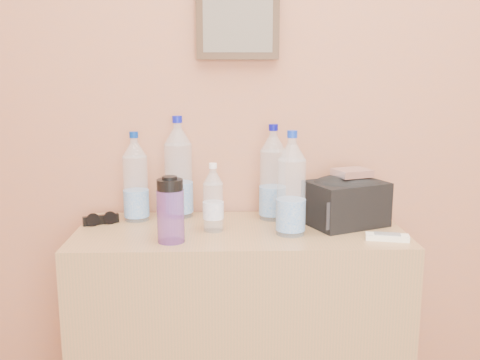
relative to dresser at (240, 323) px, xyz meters
name	(u,v)px	position (x,y,z in m)	size (l,w,h in m)	color
picture_frame	(238,24)	(0.00, 0.23, 1.05)	(0.30, 0.03, 0.25)	#382311
dresser	(240,323)	(0.00, 0.00, 0.00)	(1.12, 0.47, 0.70)	tan
pet_large_a	(136,182)	(-0.37, 0.13, 0.49)	(0.09, 0.09, 0.32)	silver
pet_large_b	(178,173)	(-0.22, 0.18, 0.52)	(0.10, 0.10, 0.38)	silver
pet_large_c	(273,178)	(0.12, 0.13, 0.50)	(0.09, 0.09, 0.35)	white
pet_large_d	(291,189)	(0.17, -0.06, 0.50)	(0.09, 0.09, 0.35)	silver
pet_small	(213,201)	(-0.09, -0.01, 0.45)	(0.07, 0.07, 0.23)	silver
nalgene_bottle	(170,210)	(-0.22, -0.13, 0.45)	(0.09, 0.09, 0.21)	#6E3C92
sunglasses	(101,220)	(-0.49, 0.08, 0.37)	(0.13, 0.05, 0.03)	black
ac_remote	(387,237)	(0.47, -0.14, 0.36)	(0.14, 0.04, 0.02)	beige
toiletry_bag	(346,200)	(0.38, 0.04, 0.44)	(0.26, 0.19, 0.18)	black
foil_packet	(352,173)	(0.39, 0.04, 0.54)	(0.12, 0.10, 0.02)	silver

